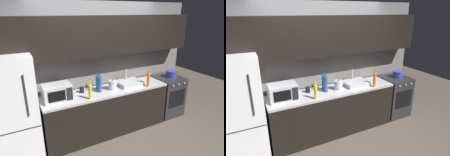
# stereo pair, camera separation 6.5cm
# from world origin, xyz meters

# --- Properties ---
(back_wall) EXTENTS (4.21, 0.44, 2.50)m
(back_wall) POSITION_xyz_m (0.00, 1.20, 1.55)
(back_wall) COLOR slate
(back_wall) RESTS_ON ground
(counter_run) EXTENTS (2.47, 0.60, 0.90)m
(counter_run) POSITION_xyz_m (0.00, 0.90, 0.45)
(counter_run) COLOR black
(counter_run) RESTS_ON ground
(refrigerator) EXTENTS (0.68, 0.69, 1.75)m
(refrigerator) POSITION_xyz_m (-1.61, 0.90, 0.87)
(refrigerator) COLOR white
(refrigerator) RESTS_ON ground
(oven_range) EXTENTS (0.60, 0.62, 0.90)m
(oven_range) POSITION_xyz_m (1.57, 0.90, 0.45)
(oven_range) COLOR #232326
(oven_range) RESTS_ON ground
(microwave) EXTENTS (0.46, 0.35, 0.27)m
(microwave) POSITION_xyz_m (-0.93, 0.92, 1.04)
(microwave) COLOR #A8AAAF
(microwave) RESTS_ON counter_run
(sink_basin) EXTENTS (0.48, 0.38, 0.30)m
(sink_basin) POSITION_xyz_m (0.52, 0.93, 0.94)
(sink_basin) COLOR #ADAFB5
(sink_basin) RESTS_ON counter_run
(kettle) EXTENTS (0.19, 0.16, 0.20)m
(kettle) POSITION_xyz_m (0.10, 0.88, 0.99)
(kettle) COLOR #B7BABF
(kettle) RESTS_ON counter_run
(wine_bottle_yellow) EXTENTS (0.06, 0.06, 0.32)m
(wine_bottle_yellow) POSITION_xyz_m (-0.44, 0.68, 1.03)
(wine_bottle_yellow) COLOR gold
(wine_bottle_yellow) RESTS_ON counter_run
(wine_bottle_orange) EXTENTS (0.06, 0.06, 0.35)m
(wine_bottle_orange) POSITION_xyz_m (0.80, 0.68, 1.05)
(wine_bottle_orange) COLOR orange
(wine_bottle_orange) RESTS_ON counter_run
(wine_bottle_blue) EXTENTS (0.08, 0.08, 0.36)m
(wine_bottle_blue) POSITION_xyz_m (-0.16, 0.89, 1.05)
(wine_bottle_blue) COLOR #234299
(wine_bottle_blue) RESTS_ON counter_run
(wine_bottle_teal) EXTENTS (0.08, 0.08, 0.34)m
(wine_bottle_teal) POSITION_xyz_m (-0.14, 1.01, 1.04)
(wine_bottle_teal) COLOR #19666B
(wine_bottle_teal) RESTS_ON counter_run
(mug_dark) EXTENTS (0.09, 0.09, 0.10)m
(mug_dark) POSITION_xyz_m (-0.47, 1.01, 0.95)
(mug_dark) COLOR black
(mug_dark) RESTS_ON counter_run
(cooking_pot) EXTENTS (0.24, 0.24, 0.15)m
(cooking_pot) POSITION_xyz_m (1.63, 0.90, 0.97)
(cooking_pot) COLOR #333899
(cooking_pot) RESTS_ON oven_range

